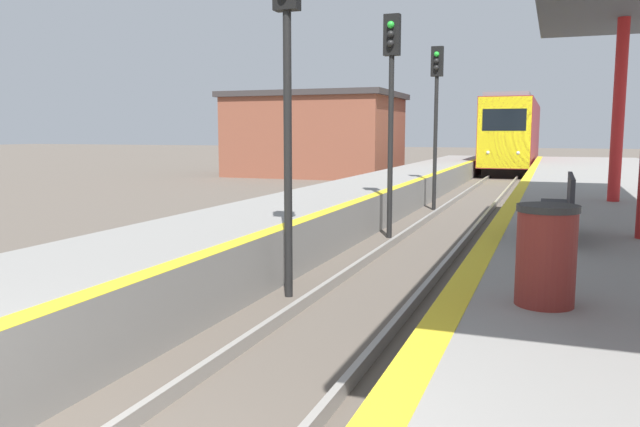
{
  "coord_description": "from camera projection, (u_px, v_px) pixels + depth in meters",
  "views": [
    {
      "loc": [
        2.46,
        -2.03,
        2.44
      ],
      "look_at": [
        -3.43,
        13.7,
        0.24
      ],
      "focal_mm": 35.0,
      "sensor_mm": 36.0,
      "label": 1
    }
  ],
  "objects": [
    {
      "name": "train",
      "position": [
        513.0,
        134.0,
        39.46
      ],
      "size": [
        2.72,
        16.46,
        4.52
      ],
      "color": "black",
      "rests_on": "ground"
    },
    {
      "name": "signal_mid",
      "position": [
        391.0,
        85.0,
        14.03
      ],
      "size": [
        0.36,
        0.31,
        5.04
      ],
      "color": "black",
      "rests_on": "ground"
    },
    {
      "name": "station_building",
      "position": [
        316.0,
        134.0,
        35.13
      ],
      "size": [
        9.2,
        6.9,
        4.61
      ],
      "color": "brown",
      "rests_on": "ground"
    },
    {
      "name": "signal_far",
      "position": [
        436.0,
        98.0,
        19.23
      ],
      "size": [
        0.36,
        0.31,
        5.04
      ],
      "color": "black",
      "rests_on": "ground"
    },
    {
      "name": "bench",
      "position": [
        561.0,
        204.0,
        9.02
      ],
      "size": [
        0.44,
        1.87,
        0.92
      ],
      "color": "#28282D",
      "rests_on": "platform_right"
    },
    {
      "name": "signal_near",
      "position": [
        287.0,
        58.0,
        8.86
      ],
      "size": [
        0.36,
        0.31,
        5.04
      ],
      "color": "black",
      "rests_on": "ground"
    },
    {
      "name": "trash_bin",
      "position": [
        546.0,
        255.0,
        5.52
      ],
      "size": [
        0.54,
        0.54,
        0.9
      ],
      "color": "maroon",
      "rests_on": "platform_right"
    }
  ]
}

